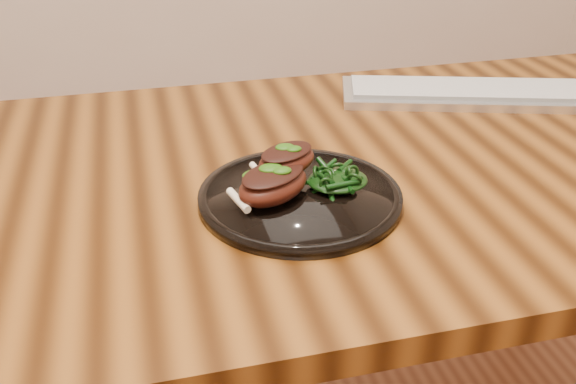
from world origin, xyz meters
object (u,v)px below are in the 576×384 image
object	(u,v)px
plate	(300,197)
greens_heap	(338,177)
keyboard	(470,93)
desk	(288,212)
lamb_chop_front	(273,183)

from	to	relation	value
plate	greens_heap	xyz separation A→B (m)	(0.05, 0.00, 0.02)
keyboard	desk	bearing A→B (deg)	-154.29
plate	greens_heap	world-z (taller)	greens_heap
desk	greens_heap	distance (m)	0.16
lamb_chop_front	plate	bearing A→B (deg)	14.06
desk	keyboard	distance (m)	0.46
desk	lamb_chop_front	world-z (taller)	lamb_chop_front
desk	plate	xyz separation A→B (m)	(-0.01, -0.11, 0.09)
plate	keyboard	world-z (taller)	keyboard
lamb_chop_front	keyboard	distance (m)	0.56
plate	lamb_chop_front	size ratio (longest dim) A/B	2.13
desk	greens_heap	world-z (taller)	greens_heap
plate	greens_heap	bearing A→B (deg)	5.19
desk	plate	world-z (taller)	plate
plate	keyboard	size ratio (longest dim) A/B	0.55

